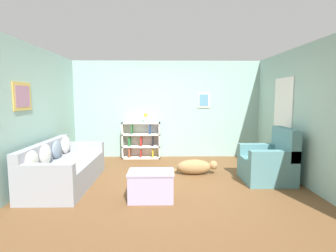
{
  "coord_description": "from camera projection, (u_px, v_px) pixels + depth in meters",
  "views": [
    {
      "loc": [
        -0.09,
        -4.9,
        1.64
      ],
      "look_at": [
        0.0,
        0.4,
        1.05
      ],
      "focal_mm": 28.0,
      "sensor_mm": 36.0,
      "label": 1
    }
  ],
  "objects": [
    {
      "name": "ground_plane",
      "position": [
        168.0,
        182.0,
        5.06
      ],
      "size": [
        14.0,
        14.0,
        0.0
      ],
      "primitive_type": "plane",
      "color": "brown"
    },
    {
      "name": "wall_back",
      "position": [
        167.0,
        109.0,
        7.15
      ],
      "size": [
        5.6,
        0.13,
        2.6
      ],
      "color": "#93BCB2",
      "rests_on": "ground_plane"
    },
    {
      "name": "wall_left",
      "position": [
        31.0,
        115.0,
        4.86
      ],
      "size": [
        0.13,
        5.0,
        2.6
      ],
      "color": "#93BCB2",
      "rests_on": "ground_plane"
    },
    {
      "name": "wall_right",
      "position": [
        302.0,
        115.0,
        4.97
      ],
      "size": [
        0.16,
        5.0,
        2.6
      ],
      "color": "#93BCB2",
      "rests_on": "ground_plane"
    },
    {
      "name": "couch",
      "position": [
        63.0,
        169.0,
        4.88
      ],
      "size": [
        0.94,
        2.05,
        0.81
      ],
      "color": "#9399A3",
      "rests_on": "ground_plane"
    },
    {
      "name": "bookshelf",
      "position": [
        141.0,
        141.0,
        7.03
      ],
      "size": [
        1.01,
        0.31,
        0.97
      ],
      "color": "silver",
      "rests_on": "ground_plane"
    },
    {
      "name": "recliner_chair",
      "position": [
        270.0,
        163.0,
        5.08
      ],
      "size": [
        0.89,
        0.87,
        1.05
      ],
      "color": "slate",
      "rests_on": "ground_plane"
    },
    {
      "name": "coffee_table",
      "position": [
        151.0,
        185.0,
        4.16
      ],
      "size": [
        0.72,
        0.46,
        0.47
      ],
      "color": "#ADA3CC",
      "rests_on": "ground_plane"
    },
    {
      "name": "dog",
      "position": [
        196.0,
        167.0,
        5.57
      ],
      "size": [
        1.02,
        0.29,
        0.32
      ],
      "color": "#9E7A4C",
      "rests_on": "ground_plane"
    },
    {
      "name": "vase",
      "position": [
        146.0,
        117.0,
        6.94
      ],
      "size": [
        0.11,
        0.11,
        0.25
      ],
      "color": "silver",
      "rests_on": "bookshelf"
    }
  ]
}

